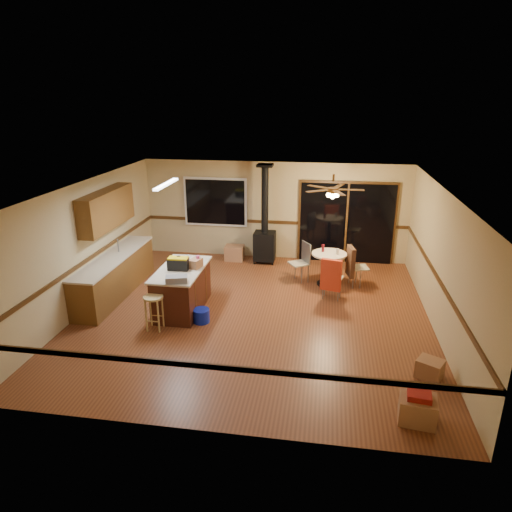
% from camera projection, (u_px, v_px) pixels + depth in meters
% --- Properties ---
extents(floor, '(7.00, 7.00, 0.00)m').
position_uv_depth(floor, '(254.00, 314.00, 9.33)').
color(floor, brown).
rests_on(floor, ground).
extents(ceiling, '(7.00, 7.00, 0.00)m').
position_uv_depth(ceiling, '(254.00, 188.00, 8.46)').
color(ceiling, silver).
rests_on(ceiling, ground).
extents(wall_back, '(7.00, 0.00, 7.00)m').
position_uv_depth(wall_back, '(275.00, 211.00, 12.15)').
color(wall_back, tan).
rests_on(wall_back, ground).
extents(wall_front, '(7.00, 0.00, 7.00)m').
position_uv_depth(wall_front, '(209.00, 346.00, 5.63)').
color(wall_front, tan).
rests_on(wall_front, ground).
extents(wall_left, '(0.00, 7.00, 7.00)m').
position_uv_depth(wall_left, '(86.00, 245.00, 9.40)').
color(wall_left, tan).
rests_on(wall_left, ground).
extents(wall_right, '(0.00, 7.00, 7.00)m').
position_uv_depth(wall_right, '(441.00, 264.00, 8.38)').
color(wall_right, tan).
rests_on(wall_right, ground).
extents(chair_rail, '(7.00, 7.00, 0.08)m').
position_uv_depth(chair_rail, '(254.00, 268.00, 8.99)').
color(chair_rail, '#402710').
rests_on(chair_rail, ground).
extents(window, '(1.72, 0.10, 1.32)m').
position_uv_depth(window, '(215.00, 202.00, 12.27)').
color(window, black).
rests_on(window, ground).
extents(sliding_door, '(2.52, 0.10, 2.10)m').
position_uv_depth(sliding_door, '(346.00, 223.00, 11.91)').
color(sliding_door, black).
rests_on(sliding_door, ground).
extents(lower_cabinets, '(0.60, 3.00, 0.86)m').
position_uv_depth(lower_cabinets, '(115.00, 276.00, 10.11)').
color(lower_cabinets, brown).
rests_on(lower_cabinets, ground).
extents(countertop, '(0.64, 3.04, 0.04)m').
position_uv_depth(countertop, '(113.00, 257.00, 9.96)').
color(countertop, beige).
rests_on(countertop, lower_cabinets).
extents(upper_cabinets, '(0.35, 2.00, 0.80)m').
position_uv_depth(upper_cabinets, '(107.00, 209.00, 9.83)').
color(upper_cabinets, brown).
rests_on(upper_cabinets, ground).
extents(kitchen_island, '(0.88, 1.68, 0.90)m').
position_uv_depth(kitchen_island, '(182.00, 289.00, 9.39)').
color(kitchen_island, '#3C190F').
rests_on(kitchen_island, ground).
extents(wood_stove, '(0.55, 0.50, 2.52)m').
position_uv_depth(wood_stove, '(265.00, 236.00, 11.95)').
color(wood_stove, black).
rests_on(wood_stove, ground).
extents(ceiling_fan, '(0.24, 0.24, 0.55)m').
position_uv_depth(ceiling_fan, '(333.00, 192.00, 10.03)').
color(ceiling_fan, brown).
rests_on(ceiling_fan, ceiling).
extents(fluorescent_strip, '(0.10, 1.20, 0.04)m').
position_uv_depth(fluorescent_strip, '(166.00, 184.00, 9.01)').
color(fluorescent_strip, white).
rests_on(fluorescent_strip, ceiling).
extents(toolbox_grey, '(0.45, 0.33, 0.12)m').
position_uv_depth(toolbox_grey, '(176.00, 279.00, 8.55)').
color(toolbox_grey, slate).
rests_on(toolbox_grey, kitchen_island).
extents(toolbox_black, '(0.42, 0.23, 0.23)m').
position_uv_depth(toolbox_black, '(178.00, 264.00, 9.16)').
color(toolbox_black, black).
rests_on(toolbox_black, kitchen_island).
extents(toolbox_yellow_lid, '(0.40, 0.22, 0.03)m').
position_uv_depth(toolbox_yellow_lid, '(178.00, 258.00, 9.12)').
color(toolbox_yellow_lid, gold).
rests_on(toolbox_yellow_lid, toolbox_black).
extents(box_on_island, '(0.27, 0.32, 0.18)m').
position_uv_depth(box_on_island, '(196.00, 263.00, 9.27)').
color(box_on_island, '#966543').
rests_on(box_on_island, kitchen_island).
extents(bottle_dark, '(0.09, 0.09, 0.26)m').
position_uv_depth(bottle_dark, '(179.00, 262.00, 9.22)').
color(bottle_dark, black).
rests_on(bottle_dark, kitchen_island).
extents(bottle_pink, '(0.08, 0.08, 0.24)m').
position_uv_depth(bottle_pink, '(198.00, 261.00, 9.31)').
color(bottle_pink, '#D84C8C').
rests_on(bottle_pink, kitchen_island).
extents(bottle_white, '(0.07, 0.07, 0.17)m').
position_uv_depth(bottle_white, '(188.00, 259.00, 9.54)').
color(bottle_white, white).
rests_on(bottle_white, kitchen_island).
extents(bar_stool, '(0.47, 0.47, 0.68)m').
position_uv_depth(bar_stool, '(154.00, 313.00, 8.62)').
color(bar_stool, tan).
rests_on(bar_stool, floor).
extents(blue_bucket, '(0.38, 0.38, 0.27)m').
position_uv_depth(blue_bucket, '(201.00, 316.00, 8.95)').
color(blue_bucket, '#0D20C0').
rests_on(blue_bucket, floor).
extents(dining_table, '(0.81, 0.81, 0.78)m').
position_uv_depth(dining_table, '(329.00, 263.00, 10.59)').
color(dining_table, black).
rests_on(dining_table, ground).
extents(glass_red, '(0.07, 0.07, 0.17)m').
position_uv_depth(glass_red, '(323.00, 248.00, 10.59)').
color(glass_red, '#590C14').
rests_on(glass_red, dining_table).
extents(glass_cream, '(0.06, 0.06, 0.14)m').
position_uv_depth(glass_cream, '(337.00, 251.00, 10.41)').
color(glass_cream, beige).
rests_on(glass_cream, dining_table).
extents(chair_left, '(0.56, 0.55, 0.51)m').
position_uv_depth(chair_left, '(303.00, 257.00, 10.80)').
color(chair_left, tan).
rests_on(chair_left, ground).
extents(chair_near, '(0.52, 0.55, 0.70)m').
position_uv_depth(chair_near, '(331.00, 275.00, 9.74)').
color(chair_near, tan).
rests_on(chair_near, ground).
extents(chair_right, '(0.54, 0.51, 0.70)m').
position_uv_depth(chair_right, '(352.00, 262.00, 10.50)').
color(chair_right, tan).
rests_on(chair_right, ground).
extents(box_under_window, '(0.51, 0.41, 0.40)m').
position_uv_depth(box_under_window, '(234.00, 253.00, 12.30)').
color(box_under_window, '#966543').
rests_on(box_under_window, floor).
extents(box_corner_a, '(0.53, 0.47, 0.37)m').
position_uv_depth(box_corner_a, '(417.00, 409.00, 6.22)').
color(box_corner_a, '#966543').
rests_on(box_corner_a, floor).
extents(box_corner_b, '(0.49, 0.47, 0.31)m').
position_uv_depth(box_corner_b, '(430.00, 369.00, 7.19)').
color(box_corner_b, '#966543').
rests_on(box_corner_b, floor).
extents(box_small_red, '(0.34, 0.30, 0.08)m').
position_uv_depth(box_small_red, '(419.00, 395.00, 6.14)').
color(box_small_red, maroon).
rests_on(box_small_red, box_corner_a).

